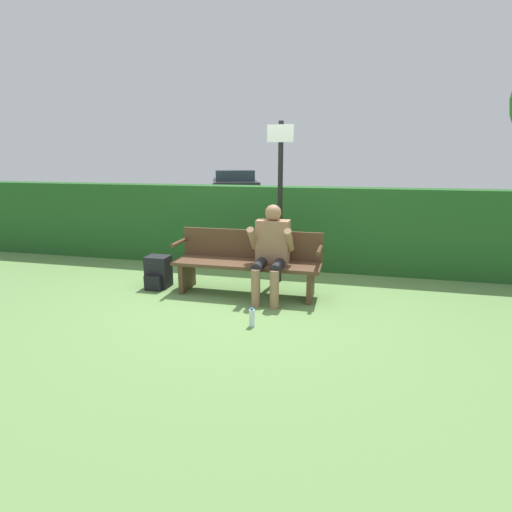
{
  "coord_description": "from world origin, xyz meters",
  "views": [
    {
      "loc": [
        1.29,
        -4.86,
        1.76
      ],
      "look_at": [
        0.15,
        -0.1,
        0.55
      ],
      "focal_mm": 28.0,
      "sensor_mm": 36.0,
      "label": 1
    }
  ],
  "objects_px": {
    "person_seated": "(271,248)",
    "backpack": "(158,273)",
    "park_bench": "(248,261)",
    "parked_car": "(234,185)",
    "signpost": "(280,194)",
    "water_bottle": "(252,318)"
  },
  "relations": [
    {
      "from": "person_seated",
      "to": "parked_car",
      "type": "height_order",
      "value": "parked_car"
    },
    {
      "from": "park_bench",
      "to": "backpack",
      "type": "distance_m",
      "value": 1.29
    },
    {
      "from": "backpack",
      "to": "signpost",
      "type": "distance_m",
      "value": 2.02
    },
    {
      "from": "water_bottle",
      "to": "park_bench",
      "type": "bearing_deg",
      "value": 106.81
    },
    {
      "from": "person_seated",
      "to": "backpack",
      "type": "distance_m",
      "value": 1.67
    },
    {
      "from": "person_seated",
      "to": "parked_car",
      "type": "bearing_deg",
      "value": 108.64
    },
    {
      "from": "park_bench",
      "to": "person_seated",
      "type": "xyz_separation_m",
      "value": [
        0.34,
        -0.12,
        0.22
      ]
    },
    {
      "from": "backpack",
      "to": "park_bench",
      "type": "bearing_deg",
      "value": 3.33
    },
    {
      "from": "water_bottle",
      "to": "signpost",
      "type": "distance_m",
      "value": 2.02
    },
    {
      "from": "signpost",
      "to": "parked_car",
      "type": "height_order",
      "value": "signpost"
    },
    {
      "from": "person_seated",
      "to": "backpack",
      "type": "bearing_deg",
      "value": 178.35
    },
    {
      "from": "backpack",
      "to": "signpost",
      "type": "relative_size",
      "value": 0.2
    },
    {
      "from": "person_seated",
      "to": "water_bottle",
      "type": "xyz_separation_m",
      "value": [
        -0.01,
        -0.95,
        -0.55
      ]
    },
    {
      "from": "backpack",
      "to": "signpost",
      "type": "xyz_separation_m",
      "value": [
        1.59,
        0.66,
        1.05
      ]
    },
    {
      "from": "park_bench",
      "to": "parked_car",
      "type": "bearing_deg",
      "value": 107.34
    },
    {
      "from": "signpost",
      "to": "water_bottle",
      "type": "bearing_deg",
      "value": -89.68
    },
    {
      "from": "backpack",
      "to": "signpost",
      "type": "bearing_deg",
      "value": 22.69
    },
    {
      "from": "backpack",
      "to": "person_seated",
      "type": "bearing_deg",
      "value": -1.65
    },
    {
      "from": "person_seated",
      "to": "parked_car",
      "type": "relative_size",
      "value": 0.27
    },
    {
      "from": "backpack",
      "to": "parked_car",
      "type": "xyz_separation_m",
      "value": [
        -2.41,
        11.87,
        0.39
      ]
    },
    {
      "from": "park_bench",
      "to": "person_seated",
      "type": "bearing_deg",
      "value": -19.74
    },
    {
      "from": "water_bottle",
      "to": "parked_car",
      "type": "xyz_separation_m",
      "value": [
        -4.01,
        12.87,
        0.5
      ]
    }
  ]
}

